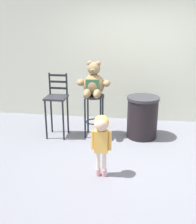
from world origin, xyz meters
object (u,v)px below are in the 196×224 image
Objects in this scene: bar_chair_empty at (57,101)px; teddy_bear at (94,83)px; bar_stool_with_teddy at (94,107)px; child_walking at (101,133)px; trash_bin at (142,117)px.

teddy_bear is at bearing 5.84° from bar_chair_empty.
bar_stool_with_teddy is 0.89× the size of child_walking.
teddy_bear is (0.00, -0.03, 0.45)m from bar_stool_with_teddy.
teddy_bear is 0.75m from bar_chair_empty.
child_walking is 1.59m from trash_bin.
teddy_bear reaches higher than child_walking.
teddy_bear is at bearing -135.29° from child_walking.
child_walking is 0.76× the size of bar_chair_empty.
trash_bin is at bearing 6.33° from bar_chair_empty.
bar_chair_empty reaches higher than trash_bin.
bar_stool_with_teddy reaches higher than trash_bin.
bar_chair_empty reaches higher than child_walking.
teddy_bear is 0.69× the size of child_walking.
teddy_bear reaches higher than bar_chair_empty.
bar_stool_with_teddy is 1.28× the size of teddy_bear.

